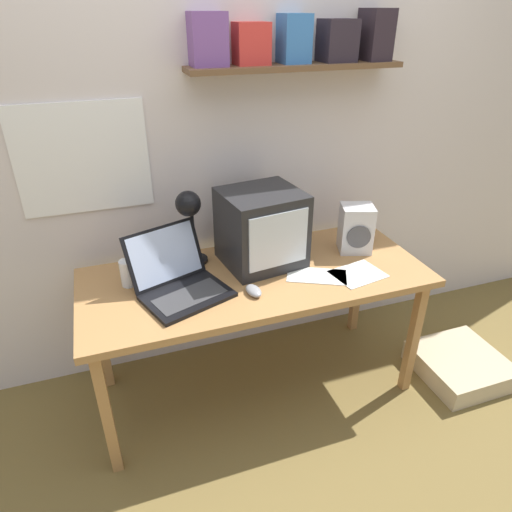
# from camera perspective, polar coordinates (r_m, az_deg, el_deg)

# --- Properties ---
(ground_plane) EXTENTS (12.00, 12.00, 0.00)m
(ground_plane) POSITION_cam_1_polar(r_m,az_deg,el_deg) (2.60, 0.00, -15.79)
(ground_plane) COLOR brown
(back_wall) EXTENTS (5.60, 0.24, 2.60)m
(back_wall) POSITION_cam_1_polar(r_m,az_deg,el_deg) (2.34, -3.61, 16.02)
(back_wall) COLOR silver
(back_wall) RESTS_ON ground_plane
(corner_desk) EXTENTS (1.63, 0.68, 0.71)m
(corner_desk) POSITION_cam_1_polar(r_m,az_deg,el_deg) (2.19, 0.00, -3.68)
(corner_desk) COLOR #AF7C47
(corner_desk) RESTS_ON ground_plane
(crt_monitor) EXTENTS (0.40, 0.38, 0.37)m
(crt_monitor) POSITION_cam_1_polar(r_m,az_deg,el_deg) (2.19, 0.69, 3.52)
(crt_monitor) COLOR #232326
(crt_monitor) RESTS_ON corner_desk
(laptop) EXTENTS (0.46, 0.45, 0.26)m
(laptop) POSITION_cam_1_polar(r_m,az_deg,el_deg) (2.04, -9.78, -2.69)
(laptop) COLOR black
(laptop) RESTS_ON corner_desk
(desk_lamp) EXTENTS (0.15, 0.19, 0.39)m
(desk_lamp) POSITION_cam_1_polar(r_m,az_deg,el_deg) (2.12, -8.34, 5.42)
(desk_lamp) COLOR black
(desk_lamp) RESTS_ON corner_desk
(juice_glass) EXTENTS (0.07, 0.07, 0.12)m
(juice_glass) POSITION_cam_1_polar(r_m,az_deg,el_deg) (2.13, -15.73, -2.22)
(juice_glass) COLOR white
(juice_glass) RESTS_ON corner_desk
(space_heater) EXTENTS (0.20, 0.18, 0.24)m
(space_heater) POSITION_cam_1_polar(r_m,az_deg,el_deg) (2.38, 12.38, 3.36)
(space_heater) COLOR silver
(space_heater) RESTS_ON corner_desk
(computer_mouse) EXTENTS (0.07, 0.11, 0.03)m
(computer_mouse) POSITION_cam_1_polar(r_m,az_deg,el_deg) (2.01, -0.31, -4.35)
(computer_mouse) COLOR gray
(computer_mouse) RESTS_ON corner_desk
(open_notebook) EXTENTS (0.26, 0.22, 0.00)m
(open_notebook) POSITION_cam_1_polar(r_m,az_deg,el_deg) (2.22, 12.61, -2.21)
(open_notebook) COLOR silver
(open_notebook) RESTS_ON corner_desk
(printed_handout) EXTENTS (0.31, 0.25, 0.00)m
(printed_handout) POSITION_cam_1_polar(r_m,az_deg,el_deg) (2.17, 7.59, -2.46)
(printed_handout) COLOR silver
(printed_handout) RESTS_ON corner_desk
(floor_cushion) EXTENTS (0.45, 0.45, 0.12)m
(floor_cushion) POSITION_cam_1_polar(r_m,az_deg,el_deg) (2.86, 24.14, -12.34)
(floor_cushion) COLOR #C8B691
(floor_cushion) RESTS_ON ground_plane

